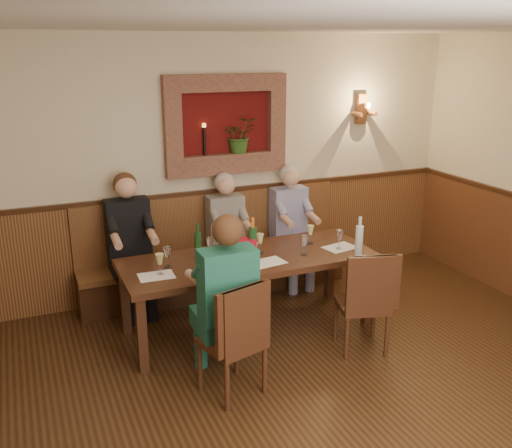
% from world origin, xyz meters
% --- Properties ---
extents(ground_plane, '(6.00, 6.00, 0.00)m').
position_xyz_m(ground_plane, '(0.00, 0.00, 0.00)').
color(ground_plane, black).
rests_on(ground_plane, ground).
extents(room_shell, '(6.04, 6.04, 2.82)m').
position_xyz_m(room_shell, '(0.00, 0.00, 1.89)').
color(room_shell, beige).
rests_on(room_shell, ground).
extents(wainscoting, '(6.02, 6.02, 1.15)m').
position_xyz_m(wainscoting, '(0.00, -0.00, 0.59)').
color(wainscoting, '#512917').
rests_on(wainscoting, ground).
extents(wall_niche, '(1.36, 0.30, 1.06)m').
position_xyz_m(wall_niche, '(0.24, 2.94, 1.81)').
color(wall_niche, '#510C0B').
rests_on(wall_niche, ground).
extents(wall_sconce, '(0.25, 0.20, 0.35)m').
position_xyz_m(wall_sconce, '(1.90, 2.93, 1.94)').
color(wall_sconce, '#512917').
rests_on(wall_sconce, ground).
extents(dining_table, '(2.40, 0.90, 0.75)m').
position_xyz_m(dining_table, '(0.00, 1.85, 0.68)').
color(dining_table, '#301D0E').
rests_on(dining_table, ground).
extents(bench, '(3.00, 0.45, 1.11)m').
position_xyz_m(bench, '(0.00, 2.79, 0.33)').
color(bench, '#381E0F').
rests_on(bench, ground).
extents(chair_near_left, '(0.53, 0.53, 0.98)m').
position_xyz_m(chair_near_left, '(-0.52, 0.90, 0.28)').
color(chair_near_left, '#301D0E').
rests_on(chair_near_left, ground).
extents(chair_near_right, '(0.53, 0.53, 0.97)m').
position_xyz_m(chair_near_right, '(0.79, 1.08, 0.28)').
color(chair_near_right, '#301D0E').
rests_on(chair_near_right, ground).
extents(person_bench_left, '(0.43, 0.53, 1.46)m').
position_xyz_m(person_bench_left, '(-0.94, 2.69, 0.61)').
color(person_bench_left, black).
rests_on(person_bench_left, ground).
extents(person_bench_mid, '(0.39, 0.48, 1.37)m').
position_xyz_m(person_bench_mid, '(0.11, 2.69, 0.56)').
color(person_bench_mid, '#534E4B').
rests_on(person_bench_mid, ground).
extents(person_bench_right, '(0.40, 0.50, 1.39)m').
position_xyz_m(person_bench_right, '(0.88, 2.69, 0.57)').
color(person_bench_right, navy).
rests_on(person_bench_right, ground).
extents(person_chair_front, '(0.44, 0.54, 1.47)m').
position_xyz_m(person_chair_front, '(-0.53, 1.07, 0.61)').
color(person_chair_front, '#1A5B5B').
rests_on(person_chair_front, ground).
extents(spittoon_bucket, '(0.21, 0.21, 0.22)m').
position_xyz_m(spittoon_bucket, '(-0.08, 1.71, 0.86)').
color(spittoon_bucket, red).
rests_on(spittoon_bucket, dining_table).
extents(wine_bottle_green_a, '(0.09, 0.09, 0.42)m').
position_xyz_m(wine_bottle_green_a, '(-0.00, 1.74, 0.92)').
color(wine_bottle_green_a, '#19471E').
rests_on(wine_bottle_green_a, dining_table).
extents(wine_bottle_green_b, '(0.07, 0.07, 0.35)m').
position_xyz_m(wine_bottle_green_b, '(-0.45, 1.98, 0.89)').
color(wine_bottle_green_b, '#19471E').
rests_on(wine_bottle_green_b, dining_table).
extents(water_bottle, '(0.09, 0.09, 0.39)m').
position_xyz_m(water_bottle, '(0.97, 1.46, 0.91)').
color(water_bottle, silver).
rests_on(water_bottle, dining_table).
extents(tasting_sheet_a, '(0.32, 0.23, 0.00)m').
position_xyz_m(tasting_sheet_a, '(-0.91, 1.73, 0.75)').
color(tasting_sheet_a, white).
rests_on(tasting_sheet_a, dining_table).
extents(tasting_sheet_b, '(0.33, 0.26, 0.00)m').
position_xyz_m(tasting_sheet_b, '(0.11, 1.65, 0.75)').
color(tasting_sheet_b, white).
rests_on(tasting_sheet_b, dining_table).
extents(tasting_sheet_c, '(0.35, 0.28, 0.00)m').
position_xyz_m(tasting_sheet_c, '(0.94, 1.74, 0.75)').
color(tasting_sheet_c, white).
rests_on(tasting_sheet_c, dining_table).
extents(tasting_sheet_d, '(0.34, 0.28, 0.00)m').
position_xyz_m(tasting_sheet_d, '(-0.46, 1.57, 0.75)').
color(tasting_sheet_d, white).
rests_on(tasting_sheet_d, dining_table).
extents(wine_glass_0, '(0.08, 0.08, 0.19)m').
position_xyz_m(wine_glass_0, '(-0.00, 1.70, 0.85)').
color(wine_glass_0, '#CFD07C').
rests_on(wine_glass_0, dining_table).
extents(wine_glass_1, '(0.08, 0.08, 0.19)m').
position_xyz_m(wine_glass_1, '(0.51, 1.69, 0.85)').
color(wine_glass_1, white).
rests_on(wine_glass_1, dining_table).
extents(wine_glass_2, '(0.08, 0.08, 0.19)m').
position_xyz_m(wine_glass_2, '(0.72, 1.96, 0.85)').
color(wine_glass_2, '#CFD07C').
rests_on(wine_glass_2, dining_table).
extents(wine_glass_3, '(0.08, 0.08, 0.19)m').
position_xyz_m(wine_glass_3, '(0.15, 1.91, 0.85)').
color(wine_glass_3, '#CFD07C').
rests_on(wine_glass_3, dining_table).
extents(wine_glass_4, '(0.08, 0.08, 0.19)m').
position_xyz_m(wine_glass_4, '(-0.87, 1.75, 0.85)').
color(wine_glass_4, '#CFD07C').
rests_on(wine_glass_4, dining_table).
extents(wine_glass_5, '(0.08, 0.08, 0.19)m').
position_xyz_m(wine_glass_5, '(-0.16, 1.49, 0.85)').
color(wine_glass_5, '#CFD07C').
rests_on(wine_glass_5, dining_table).
extents(wine_glass_6, '(0.08, 0.08, 0.19)m').
position_xyz_m(wine_glass_6, '(-0.33, 2.00, 0.85)').
color(wine_glass_6, white).
rests_on(wine_glass_6, dining_table).
extents(wine_glass_7, '(0.08, 0.08, 0.19)m').
position_xyz_m(wine_glass_7, '(-0.49, 1.65, 0.85)').
color(wine_glass_7, '#CFD07C').
rests_on(wine_glass_7, dining_table).
extents(wine_glass_8, '(0.08, 0.08, 0.19)m').
position_xyz_m(wine_glass_8, '(0.90, 1.71, 0.85)').
color(wine_glass_8, white).
rests_on(wine_glass_8, dining_table).
extents(wine_glass_9, '(0.08, 0.08, 0.19)m').
position_xyz_m(wine_glass_9, '(-0.77, 1.90, 0.85)').
color(wine_glass_9, white).
rests_on(wine_glass_9, dining_table).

